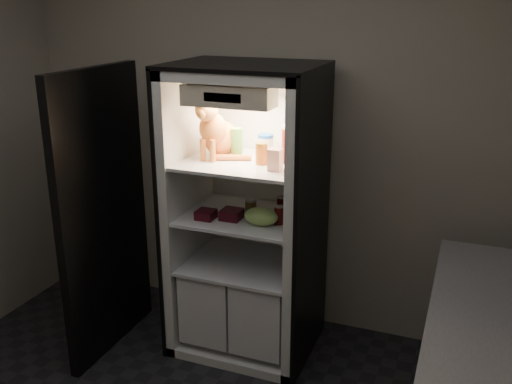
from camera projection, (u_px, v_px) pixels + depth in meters
room_shell at (113, 163)px, 2.20m from camera, size 3.60×3.60×3.60m
refrigerator at (248, 233)px, 3.69m from camera, size 0.90×0.72×1.88m
fridge_door at (103, 216)px, 3.63m from camera, size 0.07×0.87×1.85m
tabby_cat at (217, 132)px, 3.52m from camera, size 0.35×0.40×0.42m
parmesan_shaker at (237, 143)px, 3.52m from camera, size 0.07×0.07×0.19m
mayo_tub at (266, 145)px, 3.57m from camera, size 0.10×0.10×0.14m
salsa_jar at (261, 153)px, 3.39m from camera, size 0.07×0.07×0.13m
pepper_jar at (293, 144)px, 3.41m from camera, size 0.14×0.14×0.23m
cream_carton at (275, 160)px, 3.26m from camera, size 0.07×0.07×0.13m
soda_can_a at (282, 206)px, 3.56m from camera, size 0.07×0.07×0.12m
soda_can_b at (293, 209)px, 3.51m from camera, size 0.06×0.06×0.12m
soda_can_c at (279, 215)px, 3.42m from camera, size 0.06×0.06×0.11m
condiment_jar at (251, 207)px, 3.58m from camera, size 0.07×0.07×0.10m
grape_bag at (261, 216)px, 3.41m from camera, size 0.21×0.15×0.10m
berry_box_left at (206, 215)px, 3.51m from camera, size 0.11×0.11×0.06m
berry_box_right at (231, 214)px, 3.50m from camera, size 0.12×0.12×0.06m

